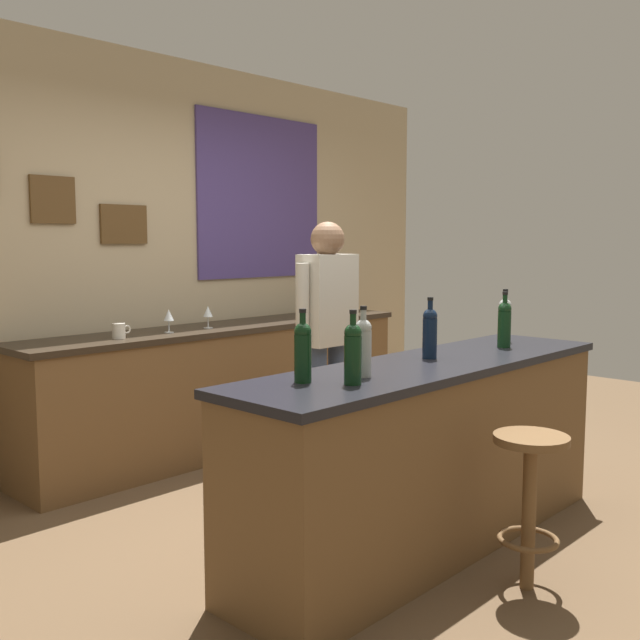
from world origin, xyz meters
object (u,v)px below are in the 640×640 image
object	(u,v)px
wine_bottle_c	(363,345)
bar_stool	(530,485)
wine_bottle_e	(504,323)
wine_glass_a	(169,316)
wine_bottle_a	(303,350)
wine_bottle_b	(353,351)
coffee_mug	(119,331)
bartender	(328,332)
wine_glass_b	(208,312)
wine_bottle_f	(505,318)
wine_bottle_d	(430,331)

from	to	relation	value
wine_bottle_c	bar_stool	bearing A→B (deg)	-51.98
wine_bottle_c	wine_bottle_e	bearing A→B (deg)	-0.24
wine_bottle_e	wine_glass_a	size ratio (longest dim) A/B	1.97
wine_bottle_a	wine_bottle_b	world-z (taller)	same
wine_bottle_a	wine_bottle_c	size ratio (longest dim) A/B	1.00
coffee_mug	wine_bottle_b	bearing A→B (deg)	-94.78
bartender	wine_glass_b	size ratio (longest dim) A/B	10.45
wine_bottle_e	wine_glass_a	distance (m)	2.16
bartender	wine_bottle_f	bearing A→B (deg)	-63.20
bar_stool	wine_bottle_a	bearing A→B (deg)	136.90
wine_bottle_f	coffee_mug	size ratio (longest dim) A/B	2.45
bar_stool	wine_glass_a	world-z (taller)	wine_glass_a
bar_stool	coffee_mug	size ratio (longest dim) A/B	5.44
bartender	wine_bottle_e	size ratio (longest dim) A/B	5.29
wine_bottle_d	wine_glass_b	distance (m)	1.94
wine_bottle_e	wine_glass_b	distance (m)	2.07
wine_bottle_e	wine_glass_b	bearing A→B (deg)	103.10
wine_bottle_f	wine_bottle_e	bearing A→B (deg)	-151.23
wine_glass_a	wine_glass_b	world-z (taller)	same
wine_bottle_b	wine_bottle_c	world-z (taller)	same
bar_stool	wine_glass_b	bearing A→B (deg)	83.74
bar_stool	wine_bottle_b	xyz separation A→B (m)	(-0.60, 0.49, 0.60)
wine_bottle_e	wine_bottle_f	distance (m)	0.23
wine_bottle_d	coffee_mug	distance (m)	2.00
wine_bottle_e	wine_glass_b	world-z (taller)	wine_bottle_e
wine_bottle_a	wine_bottle_f	xyz separation A→B (m)	(1.67, 0.01, 0.00)
wine_bottle_b	wine_bottle_f	bearing A→B (deg)	6.80
wine_bottle_b	wine_bottle_d	world-z (taller)	same
bar_stool	wine_bottle_c	world-z (taller)	wine_bottle_c
bar_stool	wine_bottle_a	xyz separation A→B (m)	(-0.71, 0.66, 0.60)
wine_bottle_b	wine_glass_a	xyz separation A→B (m)	(0.55, 2.08, -0.05)
wine_bottle_d	wine_glass_a	xyz separation A→B (m)	(-0.21, 1.93, -0.05)
wine_glass_b	bartender	bearing A→B (deg)	-78.60
wine_bottle_e	coffee_mug	xyz separation A→B (m)	(-1.18, 1.99, -0.11)
wine_glass_b	bar_stool	bearing A→B (deg)	-96.26
bar_stool	wine_bottle_f	bearing A→B (deg)	35.12
wine_bottle_b	coffee_mug	world-z (taller)	wine_bottle_b
wine_glass_b	wine_glass_a	bearing A→B (deg)	-178.06
wine_bottle_e	bartender	bearing A→B (deg)	104.60
bartender	wine_bottle_d	size ratio (longest dim) A/B	5.29
bar_stool	wine_glass_a	bearing A→B (deg)	91.10
wine_bottle_d	wine_bottle_c	bearing A→B (deg)	-172.94
wine_bottle_a	wine_bottle_b	distance (m)	0.21
wine_bottle_b	coffee_mug	xyz separation A→B (m)	(0.17, 2.06, -0.11)
wine_bottle_b	wine_bottle_c	distance (m)	0.18
wine_bottle_d	coffee_mug	xyz separation A→B (m)	(-0.59, 1.91, -0.11)
wine_bottle_b	wine_bottle_e	distance (m)	1.35
bar_stool	wine_bottle_c	distance (m)	0.93
wine_bottle_f	wine_glass_b	distance (m)	2.02
wine_glass_a	coffee_mug	xyz separation A→B (m)	(-0.38, -0.02, -0.06)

